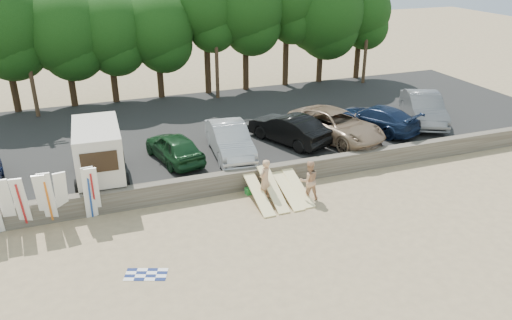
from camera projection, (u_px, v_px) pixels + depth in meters
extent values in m
plane|color=tan|center=(278.00, 216.00, 21.75)|extent=(120.00, 120.00, 0.00)
cube|color=#6B6356|center=(254.00, 178.00, 24.13)|extent=(44.00, 0.50, 1.00)
cube|color=#282828|center=(212.00, 130.00, 30.63)|extent=(44.00, 14.50, 0.70)
cylinder|color=#382616|center=(13.00, 83.00, 32.25)|extent=(0.44, 0.44, 3.77)
sphere|color=#1B4914|center=(1.00, 25.00, 30.77)|extent=(5.80, 5.80, 5.80)
cylinder|color=#382616|center=(71.00, 81.00, 33.45)|extent=(0.44, 0.44, 3.42)
sphere|color=#1B4914|center=(64.00, 30.00, 32.11)|extent=(5.60, 5.60, 5.60)
cylinder|color=#382616|center=(114.00, 78.00, 34.34)|extent=(0.44, 0.44, 3.35)
sphere|color=#1B4914|center=(108.00, 30.00, 33.03)|extent=(5.15, 5.15, 5.15)
cylinder|color=#382616|center=(160.00, 74.00, 35.36)|extent=(0.44, 0.44, 3.32)
sphere|color=#1B4914|center=(156.00, 27.00, 34.06)|extent=(5.21, 5.21, 5.21)
cylinder|color=#382616|center=(208.00, 65.00, 36.20)|extent=(0.44, 0.44, 4.13)
sphere|color=#1B4914|center=(205.00, 8.00, 34.59)|extent=(4.51, 4.51, 4.51)
cylinder|color=#382616|center=(246.00, 62.00, 37.10)|extent=(0.44, 0.44, 4.10)
sphere|color=#1B4914|center=(245.00, 6.00, 35.49)|extent=(5.57, 5.57, 5.57)
cylinder|color=#382616|center=(286.00, 57.00, 38.24)|extent=(0.44, 0.44, 4.36)
cylinder|color=#382616|center=(320.00, 58.00, 39.32)|extent=(0.44, 0.44, 3.68)
sphere|color=#1B4914|center=(322.00, 11.00, 37.88)|extent=(6.34, 6.34, 6.34)
cylinder|color=#382616|center=(357.00, 56.00, 40.42)|extent=(0.44, 0.44, 3.58)
sphere|color=#1B4914|center=(361.00, 11.00, 39.02)|extent=(4.63, 4.63, 4.63)
cylinder|color=#473321|center=(26.00, 46.00, 30.23)|extent=(0.26, 0.26, 9.00)
cylinder|color=#473321|center=(216.00, 34.00, 34.05)|extent=(0.26, 0.26, 9.00)
cylinder|color=#473321|center=(368.00, 25.00, 37.87)|extent=(0.26, 0.26, 9.00)
cube|color=beige|center=(98.00, 149.00, 23.06)|extent=(2.18, 4.14, 2.24)
cube|color=black|center=(99.00, 162.00, 21.19)|extent=(1.53, 0.09, 0.92)
cylinder|color=black|center=(77.00, 187.00, 22.05)|extent=(0.23, 0.68, 0.67)
cylinder|color=black|center=(127.00, 180.00, 22.67)|extent=(0.23, 0.68, 0.67)
cylinder|color=black|center=(77.00, 163.00, 24.36)|extent=(0.23, 0.68, 0.67)
cylinder|color=black|center=(122.00, 158.00, 24.98)|extent=(0.23, 0.68, 0.67)
imported|color=#14371B|center=(174.00, 147.00, 25.23)|extent=(2.66, 4.60, 1.47)
imported|color=#9C9EA2|center=(230.00, 140.00, 25.90)|extent=(2.18, 5.19, 1.67)
imported|color=black|center=(288.00, 129.00, 27.54)|extent=(3.54, 5.17, 1.61)
imported|color=#866C55|center=(336.00, 125.00, 28.03)|extent=(4.47, 6.49, 1.65)
imported|color=#0E1A34|center=(376.00, 118.00, 29.35)|extent=(3.96, 5.57, 1.50)
imported|color=#57595D|center=(423.00, 108.00, 30.62)|extent=(4.03, 5.80, 1.81)
cube|color=white|center=(7.00, 205.00, 20.07)|extent=(0.51, 0.73, 2.53)
cube|color=white|center=(21.00, 203.00, 20.17)|extent=(0.55, 0.77, 2.52)
cube|color=white|center=(43.00, 199.00, 20.50)|extent=(0.53, 0.79, 2.52)
cube|color=white|center=(48.00, 199.00, 20.52)|extent=(0.53, 0.64, 2.55)
cube|color=white|center=(62.00, 196.00, 20.76)|extent=(0.63, 0.90, 2.50)
cube|color=white|center=(90.00, 193.00, 21.00)|extent=(0.54, 0.59, 2.56)
cube|color=white|center=(93.00, 192.00, 21.08)|extent=(0.52, 0.76, 2.52)
cube|color=#FFE9A0|center=(259.00, 194.00, 22.67)|extent=(0.56, 2.90, 0.92)
cube|color=#FFE9A0|center=(273.00, 189.00, 22.87)|extent=(0.56, 2.81, 1.17)
cube|color=#FFE9A0|center=(287.00, 189.00, 23.20)|extent=(0.56, 2.92, 0.81)
cube|color=#FFE9A0|center=(297.00, 186.00, 23.42)|extent=(0.56, 2.90, 0.89)
imported|color=tan|center=(265.00, 180.00, 22.84)|extent=(0.85, 0.80, 1.96)
imported|color=tan|center=(309.00, 180.00, 22.84)|extent=(0.98, 0.80, 1.90)
cube|color=green|center=(250.00, 191.00, 23.61)|extent=(0.43, 0.37, 0.32)
cube|color=orange|center=(277.00, 188.00, 23.98)|extent=(0.34, 0.31, 0.22)
plane|color=white|center=(146.00, 274.00, 17.91)|extent=(1.93, 1.93, 0.00)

